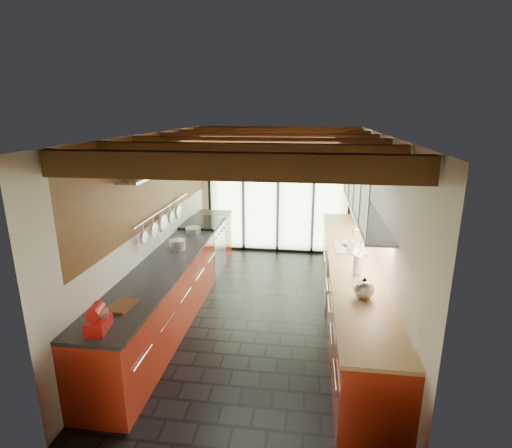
# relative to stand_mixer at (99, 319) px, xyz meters

# --- Properties ---
(ground) EXTENTS (5.50, 5.50, 0.00)m
(ground) POSITION_rel_stand_mixer_xyz_m (1.27, 2.24, -1.03)
(ground) COLOR black
(ground) RESTS_ON ground
(room_shell) EXTENTS (5.50, 5.50, 5.50)m
(room_shell) POSITION_rel_stand_mixer_xyz_m (1.27, 2.24, 0.63)
(room_shell) COLOR silver
(room_shell) RESTS_ON ground
(ceiling_beams) EXTENTS (3.14, 5.06, 4.90)m
(ceiling_beams) POSITION_rel_stand_mixer_xyz_m (1.27, 2.62, 1.43)
(ceiling_beams) COLOR #593316
(ceiling_beams) RESTS_ON ground
(glass_door) EXTENTS (2.95, 0.10, 2.90)m
(glass_door) POSITION_rel_stand_mixer_xyz_m (1.27, 4.94, 0.63)
(glass_door) COLOR #C6EAAD
(glass_door) RESTS_ON ground
(left_counter) EXTENTS (0.68, 5.00, 0.92)m
(left_counter) POSITION_rel_stand_mixer_xyz_m (-0.01, 2.24, -0.57)
(left_counter) COLOR #A12413
(left_counter) RESTS_ON ground
(range_stove) EXTENTS (0.66, 0.90, 0.97)m
(range_stove) POSITION_rel_stand_mixer_xyz_m (-0.01, 3.69, -0.56)
(range_stove) COLOR silver
(range_stove) RESTS_ON ground
(right_counter) EXTENTS (0.68, 5.00, 0.92)m
(right_counter) POSITION_rel_stand_mixer_xyz_m (2.54, 2.24, -0.57)
(right_counter) COLOR #A12413
(right_counter) RESTS_ON ground
(sink_assembly) EXTENTS (0.45, 0.52, 0.43)m
(sink_assembly) POSITION_rel_stand_mixer_xyz_m (2.56, 2.64, -0.07)
(sink_assembly) COLOR silver
(sink_assembly) RESTS_ON right_counter
(upper_cabinets_right) EXTENTS (0.34, 3.00, 3.00)m
(upper_cabinets_right) POSITION_rel_stand_mixer_xyz_m (2.70, 2.54, 0.82)
(upper_cabinets_right) COLOR silver
(upper_cabinets_right) RESTS_ON ground
(left_wall_fixtures) EXTENTS (0.28, 2.60, 0.96)m
(left_wall_fixtures) POSITION_rel_stand_mixer_xyz_m (-0.20, 2.42, 0.82)
(left_wall_fixtures) COLOR silver
(left_wall_fixtures) RESTS_ON ground
(stand_mixer) EXTENTS (0.22, 0.32, 0.27)m
(stand_mixer) POSITION_rel_stand_mixer_xyz_m (0.00, 0.00, 0.00)
(stand_mixer) COLOR red
(stand_mixer) RESTS_ON left_counter
(pot_large) EXTENTS (0.24, 0.24, 0.15)m
(pot_large) POSITION_rel_stand_mixer_xyz_m (0.00, 2.27, -0.03)
(pot_large) COLOR silver
(pot_large) RESTS_ON left_counter
(pot_small) EXTENTS (0.27, 0.27, 0.10)m
(pot_small) POSITION_rel_stand_mixer_xyz_m (0.00, 3.09, -0.06)
(pot_small) COLOR silver
(pot_small) RESTS_ON left_counter
(cutting_board) EXTENTS (0.25, 0.34, 0.03)m
(cutting_board) POSITION_rel_stand_mixer_xyz_m (0.00, 0.45, -0.09)
(cutting_board) COLOR brown
(cutting_board) RESTS_ON left_counter
(kettle) EXTENTS (0.24, 0.28, 0.26)m
(kettle) POSITION_rel_stand_mixer_xyz_m (2.54, 1.01, 0.01)
(kettle) COLOR silver
(kettle) RESTS_ON right_counter
(paper_towel) EXTENTS (0.13, 0.13, 0.31)m
(paper_towel) POSITION_rel_stand_mixer_xyz_m (2.54, 1.66, 0.02)
(paper_towel) COLOR white
(paper_towel) RESTS_ON right_counter
(soap_bottle) EXTENTS (0.12, 0.12, 0.22)m
(soap_bottle) POSITION_rel_stand_mixer_xyz_m (2.54, 2.61, 0.00)
(soap_bottle) COLOR silver
(soap_bottle) RESTS_ON right_counter
(bowl) EXTENTS (0.24, 0.24, 0.05)m
(bowl) POSITION_rel_stand_mixer_xyz_m (2.54, 2.81, -0.08)
(bowl) COLOR silver
(bowl) RESTS_ON right_counter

